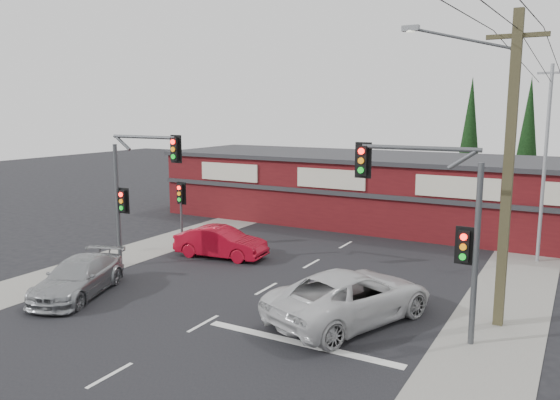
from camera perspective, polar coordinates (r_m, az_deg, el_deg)
The scene contains 18 objects.
ground at distance 19.93m, azimuth -4.99°, elevation -11.16°, with size 120.00×120.00×0.00m, color black.
road_strip at distance 24.00m, azimuth 1.79°, elevation -7.51°, with size 14.00×70.00×0.01m, color black.
verge_left at distance 28.77m, azimuth -13.45°, elevation -4.89°, with size 3.00×70.00×0.02m, color gray.
verge_right at distance 21.64m, azimuth 22.52°, elevation -10.15°, with size 3.00×70.00×0.02m, color gray.
stop_line at distance 17.07m, azimuth 2.14°, elevation -14.71°, with size 6.50×0.35×0.01m, color silver.
white_suv at distance 18.62m, azimuth 7.42°, elevation -9.91°, with size 2.84×6.16×1.71m, color silver.
silver_suv at distance 22.26m, azimuth -20.36°, elevation -7.60°, with size 1.96×4.82×1.40m, color #9B9DA0.
red_sedan at distance 26.28m, azimuth -6.20°, elevation -4.42°, with size 1.55×4.45×1.47m, color #A50A1C.
lane_dashes at distance 27.01m, azimuth 5.22°, elevation -5.59°, with size 0.12×54.54×0.01m.
shop_building at distance 34.71m, azimuth 9.52°, elevation 1.24°, with size 27.30×8.40×4.22m.
conifer_near at distance 40.04m, azimuth 19.22°, elevation 6.73°, with size 1.80×1.80×9.25m.
conifer_far at distance 41.56m, azimuth 24.50°, elevation 6.49°, with size 1.80×1.80×9.25m.
traffic_mast_left at distance 24.51m, azimuth -14.97°, elevation 1.92°, with size 3.77×0.27×5.97m.
traffic_mast_right at distance 17.07m, azimuth 16.24°, elevation -1.24°, with size 3.96×0.27×5.97m.
pedestal_signal at distance 28.18m, azimuth -10.31°, elevation -0.10°, with size 0.55×0.27×3.38m.
utility_pole at distance 18.57m, azimuth 22.38°, elevation 3.78°, with size 4.38×0.59×10.00m.
steel_pole at distance 27.52m, azimuth 25.95°, elevation 3.70°, with size 1.20×0.16×9.00m.
power_lines at distance 13.24m, azimuth 20.82°, elevation 17.73°, with size 2.01×29.00×1.22m.
Camera 1 is at (10.58, -15.38, 6.99)m, focal length 35.00 mm.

